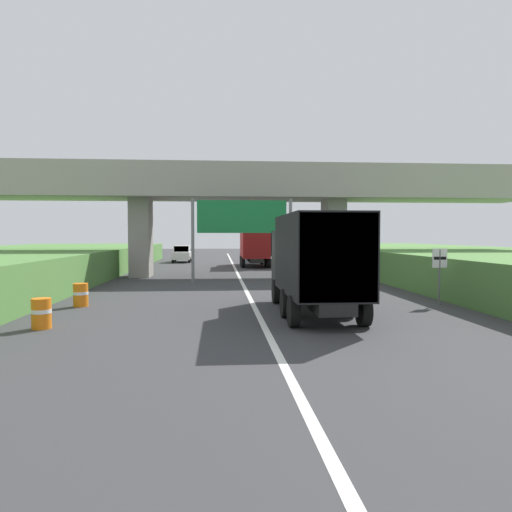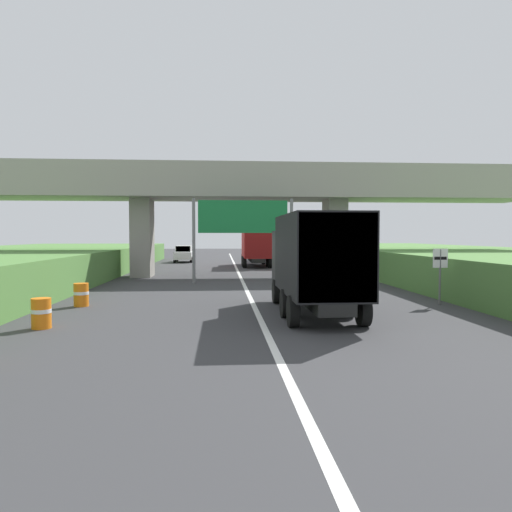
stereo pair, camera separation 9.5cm
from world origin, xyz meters
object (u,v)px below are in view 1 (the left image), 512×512
object	(u,v)px
truck_red	(254,245)
truck_silver	(289,244)
speed_limit_sign	(440,268)
car_white	(182,254)
construction_barrel_2	(41,313)
truck_black	(314,259)
construction_barrel_3	(81,295)
truck_green	(276,243)
overhead_highway_sign	(242,221)

from	to	relation	value
truck_red	truck_silver	bearing A→B (deg)	10.63
speed_limit_sign	car_white	xyz separation A→B (m)	(-12.52, 31.05, -0.62)
construction_barrel_2	truck_black	bearing A→B (deg)	12.60
truck_red	construction_barrel_3	xyz separation A→B (m)	(-8.47, -23.46, -1.47)
truck_silver	construction_barrel_2	world-z (taller)	truck_silver
car_white	truck_red	bearing A→B (deg)	-45.59
truck_green	truck_silver	xyz separation A→B (m)	(0.21, -8.77, 0.00)
truck_black	truck_silver	bearing A→B (deg)	83.27
truck_silver	truck_red	xyz separation A→B (m)	(-3.30, -0.62, 0.00)
construction_barrel_2	construction_barrel_3	size ratio (longest dim) A/B	1.00
truck_green	truck_red	bearing A→B (deg)	-108.22
overhead_highway_sign	truck_black	bearing A→B (deg)	-80.29
car_white	construction_barrel_2	bearing A→B (deg)	-92.41
overhead_highway_sign	truck_red	xyz separation A→B (m)	(1.78, 14.59, -1.63)
construction_barrel_3	overhead_highway_sign	bearing A→B (deg)	52.98
speed_limit_sign	car_white	world-z (taller)	speed_limit_sign
truck_silver	construction_barrel_3	size ratio (longest dim) A/B	8.11
truck_green	truck_red	distance (m)	9.88
speed_limit_sign	truck_black	xyz separation A→B (m)	(-5.46, -1.93, 0.46)
truck_red	construction_barrel_2	bearing A→B (deg)	-106.70
truck_green	construction_barrel_3	bearing A→B (deg)	-109.39
truck_green	car_white	bearing A→B (deg)	-166.73
truck_silver	truck_red	distance (m)	3.36
overhead_highway_sign	construction_barrel_2	world-z (taller)	overhead_highway_sign
car_white	construction_barrel_3	bearing A→B (deg)	-92.96
truck_red	construction_barrel_2	size ratio (longest dim) A/B	8.11
truck_black	truck_red	bearing A→B (deg)	90.37
truck_green	truck_red	xyz separation A→B (m)	(-3.09, -9.39, 0.00)
truck_red	truck_black	xyz separation A→B (m)	(0.17, -25.95, 0.00)
speed_limit_sign	overhead_highway_sign	bearing A→B (deg)	128.12
construction_barrel_3	car_white	bearing A→B (deg)	87.04
truck_black	car_white	xyz separation A→B (m)	(-7.06, 32.98, -1.08)
car_white	construction_barrel_3	world-z (taller)	car_white
truck_black	car_white	bearing A→B (deg)	102.08
truck_green	truck_black	distance (m)	35.46
overhead_highway_sign	construction_barrel_3	bearing A→B (deg)	-127.02
car_white	construction_barrel_2	distance (m)	34.92
construction_barrel_2	construction_barrel_3	distance (m)	4.39
speed_limit_sign	truck_red	size ratio (longest dim) A/B	0.31
construction_barrel_2	car_white	bearing A→B (deg)	87.59
truck_red	construction_barrel_2	world-z (taller)	truck_red
construction_barrel_2	construction_barrel_3	world-z (taller)	same
truck_red	overhead_highway_sign	bearing A→B (deg)	-96.94
truck_silver	overhead_highway_sign	bearing A→B (deg)	-108.47
truck_black	overhead_highway_sign	bearing A→B (deg)	99.71
car_white	construction_barrel_3	size ratio (longest dim) A/B	4.56
truck_black	construction_barrel_2	distance (m)	8.86
speed_limit_sign	truck_green	size ratio (longest dim) A/B	0.31
construction_barrel_2	construction_barrel_3	xyz separation A→B (m)	(-0.11, 4.39, 0.00)
speed_limit_sign	truck_green	world-z (taller)	truck_green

